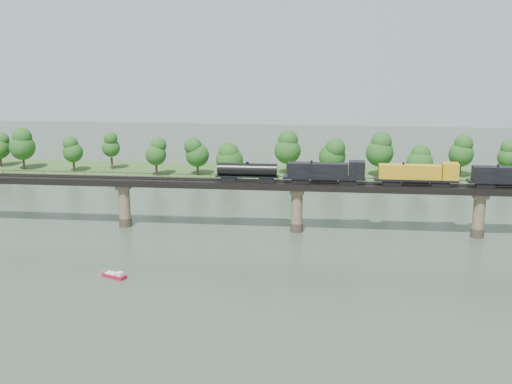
# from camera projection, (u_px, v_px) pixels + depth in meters

# --- Properties ---
(ground) EXTENTS (400.00, 400.00, 0.00)m
(ground) POSITION_uv_depth(u_px,v_px,m) (290.00, 281.00, 117.16)
(ground) COLOR #334134
(ground) RESTS_ON ground
(far_bank) EXTENTS (300.00, 24.00, 1.60)m
(far_bank) POSITION_uv_depth(u_px,v_px,m) (304.00, 175.00, 198.95)
(far_bank) COLOR #2F4F1F
(far_bank) RESTS_ON ground
(bridge) EXTENTS (236.00, 30.00, 11.50)m
(bridge) POSITION_uv_depth(u_px,v_px,m) (297.00, 208.00, 144.76)
(bridge) COLOR #473A2D
(bridge) RESTS_ON ground
(bridge_superstructure) EXTENTS (220.00, 4.90, 0.75)m
(bridge_superstructure) POSITION_uv_depth(u_px,v_px,m) (297.00, 181.00, 143.21)
(bridge_superstructure) COLOR black
(bridge_superstructure) RESTS_ON bridge
(far_treeline) EXTENTS (289.06, 17.54, 13.60)m
(far_treeline) POSITION_uv_depth(u_px,v_px,m) (277.00, 152.00, 193.48)
(far_treeline) COLOR #382619
(far_treeline) RESTS_ON far_bank
(freight_train) EXTENTS (73.46, 2.86, 5.06)m
(freight_train) POSITION_uv_depth(u_px,v_px,m) (386.00, 174.00, 140.76)
(freight_train) COLOR black
(freight_train) RESTS_ON bridge
(motorboat) EXTENTS (4.89, 3.43, 1.29)m
(motorboat) POSITION_uv_depth(u_px,v_px,m) (115.00, 275.00, 118.64)
(motorboat) COLOR maroon
(motorboat) RESTS_ON ground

